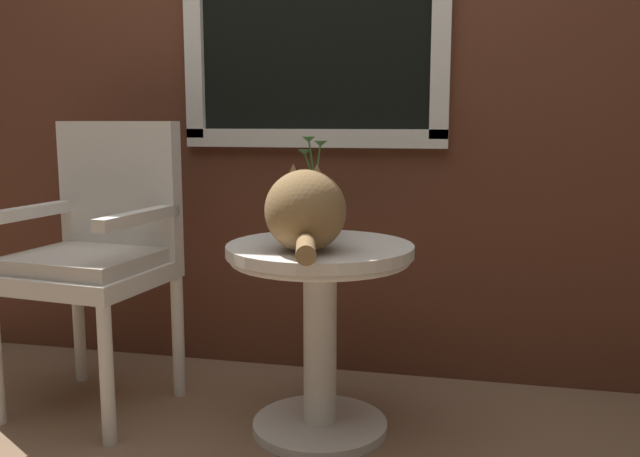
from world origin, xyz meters
The scene contains 6 objects.
ground_plane centered at (0.00, 0.00, 0.00)m, with size 6.00×6.00×0.00m, color #7F6047.
back_wall centered at (0.00, 0.79, 1.31)m, with size 4.00×0.07×2.60m.
wicker_side_table centered at (0.18, 0.22, 0.43)m, with size 0.59×0.59×0.61m.
wicker_chair centered at (-0.61, 0.28, 0.57)m, with size 0.53×0.51×0.99m.
cat centered at (0.16, 0.12, 0.74)m, with size 0.30×0.55×0.25m.
pewter_vase_with_ivy centered at (0.13, 0.39, 0.71)m, with size 0.13×0.13×0.33m.
Camera 1 is at (0.64, -1.82, 0.99)m, focal length 38.46 mm.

